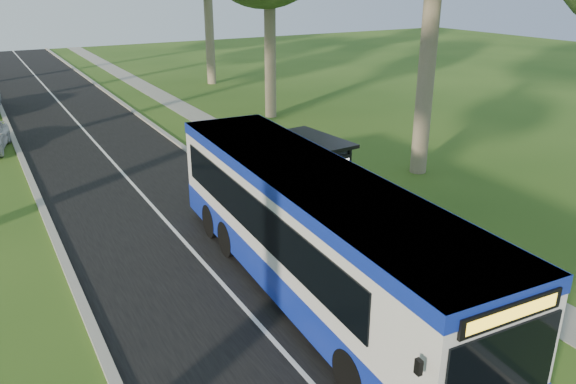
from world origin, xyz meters
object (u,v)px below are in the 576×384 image
Objects in this scene: bus_shelter at (322,162)px; bus_stop_sign at (409,238)px; bus at (312,233)px; litter_bin at (322,204)px.

bus_stop_sign is at bearing -105.76° from bus_shelter.
bus is at bearing -130.53° from bus_shelter.
bus is at bearing -126.22° from litter_bin.
bus_shelter is 3.08× the size of litter_bin.
bus reaches higher than litter_bin.
bus_shelter is at bearing 61.86° from litter_bin.
bus_shelter is at bearing 57.58° from bus.
bus reaches higher than bus_shelter.
bus_shelter is 1.40m from litter_bin.
bus_stop_sign reaches higher than bus_shelter.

